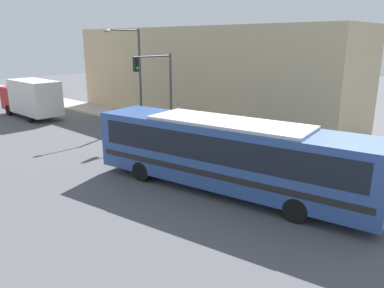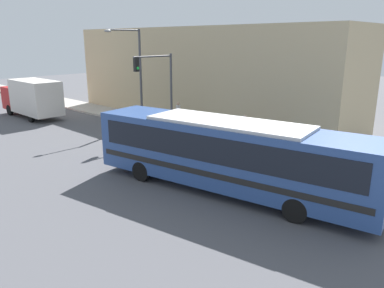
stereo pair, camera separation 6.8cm
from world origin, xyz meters
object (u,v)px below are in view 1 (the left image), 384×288
Objects in this scene: parking_meter at (189,121)px; pedestrian_mid_block at (178,114)px; city_bus at (228,151)px; delivery_truck at (31,97)px; pedestrian_near_corner at (244,128)px; street_lamp at (135,67)px; fire_hydrant at (288,150)px; traffic_light_pole at (159,79)px.

pedestrian_mid_block reaches higher than parking_meter.
parking_meter is at bearing 44.00° from city_bus.
pedestrian_near_corner is at bearing -73.65° from delivery_truck.
delivery_truck is at bearing 108.09° from parking_meter.
parking_meter is at bearing -113.96° from pedestrian_mid_block.
city_bus is 21.85m from delivery_truck.
street_lamp is 3.96× the size of pedestrian_near_corner.
city_bus is at bearing -124.55° from pedestrian_mid_block.
city_bus reaches higher than fire_hydrant.
traffic_light_pole is 3.01× the size of pedestrian_near_corner.
delivery_truck is 4.03× the size of pedestrian_near_corner.
fire_hydrant is at bearing -90.00° from parking_meter.
parking_meter is (0.97, -1.91, -2.77)m from traffic_light_pole.
city_bus is 7.23× the size of pedestrian_near_corner.
pedestrian_near_corner is (0.73, -4.05, 0.04)m from parking_meter.
pedestrian_near_corner is (5.26, -17.94, -0.67)m from delivery_truck.
city_bus is 1.83× the size of street_lamp.
traffic_light_pole is at bearing 54.07° from city_bus.
city_bus is 2.41× the size of traffic_light_pole.
traffic_light_pole is at bearing 105.90° from pedestrian_near_corner.
street_lamp reaches higher than delivery_truck.
fire_hydrant is 0.14× the size of traffic_light_pole.
fire_hydrant is 3.54m from pedestrian_near_corner.
fire_hydrant is 0.40× the size of pedestrian_mid_block.
fire_hydrant is 13.41m from street_lamp.
pedestrian_near_corner reaches higher than fire_hydrant.
pedestrian_mid_block is at bearing -65.55° from delivery_truck.
street_lamp is at bearing 92.10° from parking_meter.
pedestrian_mid_block is at bearing 84.69° from fire_hydrant.
delivery_truck is 13.10m from pedestrian_mid_block.
traffic_light_pole is (4.96, 9.82, 1.98)m from city_bus.
delivery_truck is 9.92m from street_lamp.
delivery_truck is 14.63m from parking_meter.
street_lamp reaches higher than fire_hydrant.
traffic_light_pole reaches higher than pedestrian_near_corner.
pedestrian_near_corner is 6.03m from pedestrian_mid_block.
parking_meter is (5.93, 7.91, -0.79)m from city_bus.
city_bus is 6.85× the size of pedestrian_mid_block.
traffic_light_pole is (3.57, -11.98, 2.06)m from delivery_truck.
parking_meter is at bearing 90.00° from fire_hydrant.
street_lamp reaches higher than traffic_light_pole.
parking_meter is 0.68× the size of pedestrian_mid_block.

